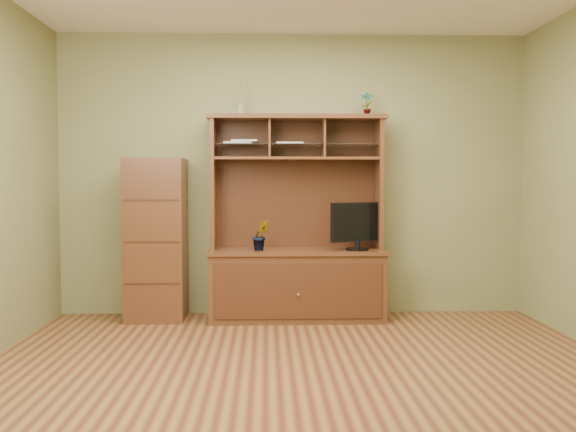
{
  "coord_description": "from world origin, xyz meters",
  "views": [
    {
      "loc": [
        -0.26,
        -4.23,
        1.28
      ],
      "look_at": [
        -0.08,
        1.2,
        0.99
      ],
      "focal_mm": 40.0,
      "sensor_mm": 36.0,
      "label": 1
    }
  ],
  "objects": [
    {
      "name": "monitor",
      "position": [
        0.58,
        1.64,
        0.88
      ],
      "size": [
        0.52,
        0.28,
        0.44
      ],
      "rotation": [
        0.0,
        0.0,
        0.44
      ],
      "color": "black",
      "rests_on": "media_hutch"
    },
    {
      "name": "side_cabinet",
      "position": [
        -1.28,
        1.74,
        0.75
      ],
      "size": [
        0.53,
        0.49,
        1.5
      ],
      "color": "#401F12",
      "rests_on": "room"
    },
    {
      "name": "magazines",
      "position": [
        -0.35,
        1.8,
        1.65
      ],
      "size": [
        0.76,
        0.22,
        0.04
      ],
      "color": "#AAAAAE",
      "rests_on": "media_hutch"
    },
    {
      "name": "media_hutch",
      "position": [
        0.02,
        1.73,
        0.52
      ],
      "size": [
        1.66,
        0.61,
        1.9
      ],
      "color": "#401F12",
      "rests_on": "room"
    },
    {
      "name": "top_plant",
      "position": [
        0.68,
        1.8,
        2.01
      ],
      "size": [
        0.13,
        0.1,
        0.23
      ],
      "primitive_type": "imported",
      "rotation": [
        0.0,
        0.0,
        -0.19
      ],
      "color": "#2F5C20",
      "rests_on": "media_hutch"
    },
    {
      "name": "orchid_plant",
      "position": [
        -0.31,
        1.65,
        0.79
      ],
      "size": [
        0.18,
        0.15,
        0.28
      ],
      "primitive_type": "imported",
      "rotation": [
        0.0,
        0.0,
        0.22
      ],
      "color": "#2B6221",
      "rests_on": "media_hutch"
    },
    {
      "name": "room",
      "position": [
        0.0,
        0.0,
        1.35
      ],
      "size": [
        4.54,
        4.04,
        2.74
      ],
      "color": "#542B18",
      "rests_on": "ground"
    },
    {
      "name": "reed_diffuser",
      "position": [
        -0.5,
        1.81,
        2.02
      ],
      "size": [
        0.06,
        0.06,
        0.32
      ],
      "color": "silver",
      "rests_on": "media_hutch"
    }
  ]
}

